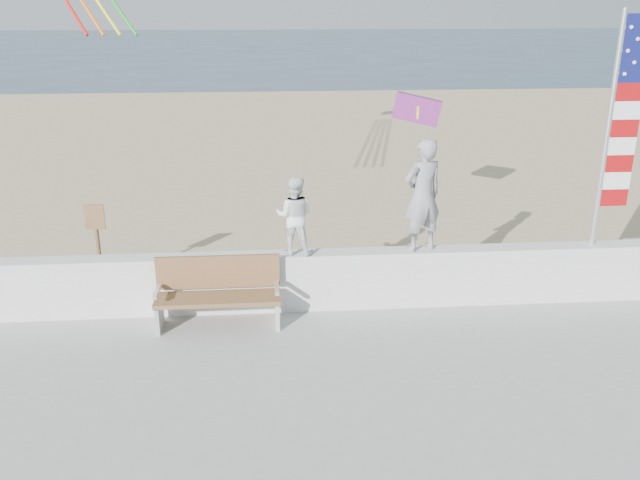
% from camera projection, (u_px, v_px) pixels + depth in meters
% --- Properties ---
extents(ground, '(220.00, 220.00, 0.00)m').
position_uv_depth(ground, '(316.00, 386.00, 8.69)').
color(ground, '#283C51').
rests_on(ground, ground).
extents(sand, '(90.00, 40.00, 0.08)m').
position_uv_depth(sand, '(289.00, 194.00, 17.13)').
color(sand, tan).
rests_on(sand, ground).
extents(seawall, '(30.00, 0.35, 0.90)m').
position_uv_depth(seawall, '(306.00, 280.00, 10.36)').
color(seawall, silver).
rests_on(seawall, boardwalk).
extents(adult, '(0.73, 0.61, 1.72)m').
position_uv_depth(adult, '(423.00, 195.00, 10.05)').
color(adult, gray).
rests_on(adult, seawall).
extents(child, '(0.66, 0.56, 1.18)m').
position_uv_depth(child, '(294.00, 216.00, 10.00)').
color(child, white).
rests_on(child, seawall).
extents(bench, '(1.80, 0.57, 1.00)m').
position_uv_depth(bench, '(218.00, 292.00, 9.81)').
color(bench, brown).
rests_on(bench, boardwalk).
extents(flag, '(0.50, 0.08, 3.50)m').
position_uv_depth(flag, '(617.00, 122.00, 9.92)').
color(flag, silver).
rests_on(flag, seawall).
extents(parafoil_kite, '(1.05, 0.45, 0.70)m').
position_uv_depth(parafoil_kite, '(418.00, 110.00, 13.84)').
color(parafoil_kite, red).
rests_on(parafoil_kite, ground).
extents(sign, '(0.32, 0.07, 1.46)m').
position_uv_depth(sign, '(97.00, 239.00, 11.21)').
color(sign, brown).
rests_on(sign, sand).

